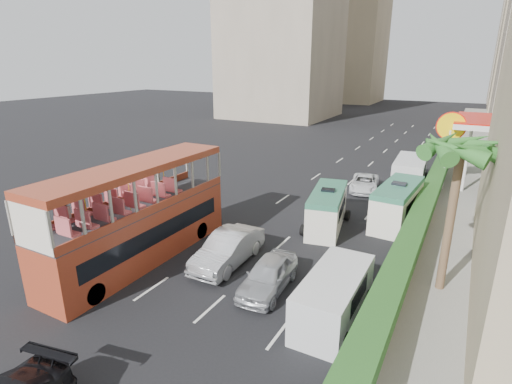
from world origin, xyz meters
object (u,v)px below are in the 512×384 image
Objects in this scene: car_silver_lane_a at (228,263)px; panel_van_near at (334,297)px; van_asset at (364,190)px; minibus_far at (397,204)px; panel_van_far at (410,172)px; palm_tree at (450,221)px; double_decker_bus at (139,213)px; shell_station at (496,154)px; car_silver_lane_b at (268,289)px; minibus_near at (327,209)px.

panel_van_near is at bearing -18.15° from car_silver_lane_a.
van_asset is 6.86m from minibus_far.
panel_van_far is (-0.23, 20.38, 0.16)m from panel_van_near.
palm_tree is at bearing -62.06° from minibus_far.
minibus_far reaches higher than panel_van_near.
double_decker_bus is 10.38m from panel_van_near.
car_silver_lane_a is at bearing -119.01° from shell_station.
double_decker_bus is 7.49m from car_silver_lane_b.
van_asset is 0.77× the size of minibus_far.
palm_tree is (6.76, 3.51, 3.38)m from car_silver_lane_b.
car_silver_lane_b is 24.39m from shell_station.
panel_van_far reaches higher than car_silver_lane_b.
panel_van_near is (10.26, -0.19, -1.56)m from double_decker_bus.
double_decker_bus reaches higher than minibus_near.
van_asset is at bearing 77.77° from car_silver_lane_a.
car_silver_lane_a is 0.62× the size of shell_station.
car_silver_lane_b is 8.09m from minibus_near.
double_decker_bus is 1.92× the size of minibus_far.
car_silver_lane_b is 16.57m from van_asset.
car_silver_lane_a is at bearing -119.72° from minibus_far.
car_silver_lane_b is 19.96m from panel_van_far.
panel_van_far reaches higher than panel_van_near.
panel_van_far is (10.03, 20.19, -1.40)m from double_decker_bus.
double_decker_bus reaches higher than van_asset.
car_silver_lane_b is at bearing -99.87° from van_asset.
minibus_far is 0.89× the size of palm_tree.
minibus_far is 0.72× the size of shell_station.
van_asset is 0.91× the size of panel_van_near.
car_silver_lane_b is 8.34m from palm_tree.
palm_tree is at bearing 49.78° from panel_van_near.
panel_van_near is (-0.34, -11.44, -0.30)m from minibus_far.
shell_station is at bearing 69.43° from minibus_far.
palm_tree reaches higher than minibus_far.
car_silver_lane_b is 0.96× the size of van_asset.
panel_van_far is (5.86, 18.52, 1.13)m from car_silver_lane_a.
double_decker_bus is 2.06× the size of minibus_near.
car_silver_lane_a is 11.61m from minibus_far.
van_asset is at bearing 116.94° from palm_tree.
panel_van_far is 0.88× the size of palm_tree.
van_asset is at bearing 124.76° from minibus_far.
double_decker_bus is 28.02m from shell_station.
palm_tree is (3.77, -16.19, 2.25)m from panel_van_far.
car_silver_lane_a is at bearing -123.29° from minibus_near.
minibus_far is at bearing 46.72° from double_decker_bus.
panel_van_far is 0.71× the size of shell_station.
car_silver_lane_b is at bearing 168.18° from panel_van_near.
shell_station reaches higher than minibus_far.
car_silver_lane_a is (4.17, 1.67, -2.53)m from double_decker_bus.
double_decker_bus is at bearing -163.84° from palm_tree.
minibus_near is 17.15m from shell_station.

